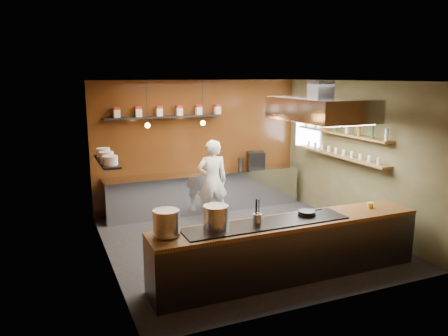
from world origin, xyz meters
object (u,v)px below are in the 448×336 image
extractor_hood (320,109)px  espresso_machine (256,160)px  stockpot_large (166,223)px  chef (212,181)px  stockpot_small (216,217)px

extractor_hood → espresso_machine: bearing=89.5°
stockpot_large → chef: 3.41m
espresso_machine → chef: chef is taller
stockpot_small → chef: bearing=69.7°
extractor_hood → stockpot_small: 3.08m
stockpot_small → espresso_machine: espresso_machine is taller
stockpot_large → chef: chef is taller
stockpot_large → stockpot_small: size_ratio=1.01×
stockpot_large → stockpot_small: bearing=-1.5°
extractor_hood → espresso_machine: extractor_hood is taller
extractor_hood → stockpot_large: 3.68m
espresso_machine → chef: bearing=-134.2°
extractor_hood → chef: (-1.42, 1.77, -1.62)m
espresso_machine → chef: 1.66m
chef → extractor_hood: bearing=137.8°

